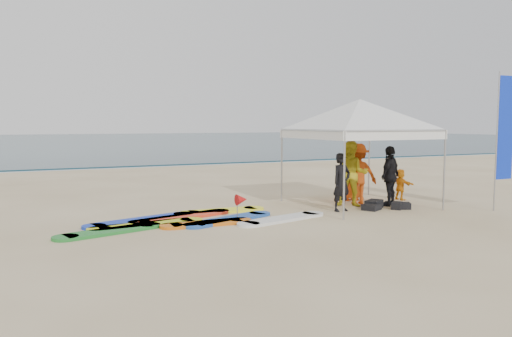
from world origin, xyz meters
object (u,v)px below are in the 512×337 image
at_px(feather_flag, 504,129).
at_px(surfboard_spread, 191,220).
at_px(person_black_a, 342,182).
at_px(person_orange_b, 351,172).
at_px(canopy_tent, 360,100).
at_px(person_seated, 400,184).
at_px(person_black_b, 390,176).
at_px(marker_pennant, 242,200).
at_px(person_orange_a, 358,174).
at_px(person_yellow, 352,174).

height_order(feather_flag, surfboard_spread, feather_flag).
xyz_separation_m(person_black_a, person_orange_b, (1.37, 1.51, 0.10)).
bearing_deg(canopy_tent, person_seated, 9.56).
bearing_deg(person_black_a, feather_flag, -31.01).
distance_m(person_black_b, marker_pennant, 4.69).
bearing_deg(person_orange_a, person_yellow, 54.73).
height_order(person_black_b, surfboard_spread, person_black_b).
bearing_deg(person_seated, person_black_b, 121.01).
distance_m(person_black_a, person_black_b, 1.78).
bearing_deg(person_seated, person_yellow, 96.25).
distance_m(person_orange_a, surfboard_spread, 5.39).
relative_size(person_seated, marker_pennant, 1.51).
distance_m(person_orange_b, canopy_tent, 2.37).
xyz_separation_m(person_seated, feather_flag, (1.24, -2.61, 1.72)).
relative_size(person_black_a, surfboard_spread, 0.26).
bearing_deg(person_orange_b, person_seated, 167.02).
xyz_separation_m(person_black_a, feather_flag, (4.04, -1.72, 1.42)).
bearing_deg(person_black_a, person_orange_b, 39.73).
relative_size(person_yellow, marker_pennant, 2.93).
xyz_separation_m(person_black_a, person_black_b, (1.77, 0.16, 0.08)).
distance_m(person_black_b, canopy_tent, 2.35).
xyz_separation_m(canopy_tent, marker_pennant, (-3.89, -0.55, -2.54)).
bearing_deg(person_orange_b, person_orange_a, 82.32).
bearing_deg(person_yellow, person_seated, 46.15).
distance_m(person_yellow, person_black_b, 1.13).
bearing_deg(feather_flag, person_orange_a, 138.34).
distance_m(person_yellow, person_orange_a, 0.59).
xyz_separation_m(person_yellow, person_orange_a, (0.47, 0.36, -0.05)).
height_order(person_black_a, person_seated, person_black_a).
distance_m(person_orange_a, person_black_b, 0.92).
bearing_deg(person_yellow, feather_flag, 1.96).
bearing_deg(person_black_b, person_seated, -171.35).
bearing_deg(person_black_b, person_orange_b, -100.30).
relative_size(person_black_a, person_orange_b, 0.89).
height_order(canopy_tent, feather_flag, feather_flag).
bearing_deg(canopy_tent, surfboard_spread, -176.71).
bearing_deg(canopy_tent, feather_flag, -37.01).
bearing_deg(canopy_tent, person_black_a, -149.11).
bearing_deg(marker_pennant, person_yellow, 7.14).
height_order(marker_pennant, surfboard_spread, marker_pennant).
xyz_separation_m(person_orange_a, marker_pennant, (-4.06, -0.81, -0.39)).
bearing_deg(person_yellow, canopy_tent, 53.54).
bearing_deg(marker_pennant, canopy_tent, 8.00).
relative_size(person_orange_a, person_seated, 1.85).
distance_m(person_orange_a, person_orange_b, 0.69).
distance_m(person_black_a, surfboard_spread, 4.21).
height_order(person_orange_b, feather_flag, feather_flag).
distance_m(person_black_a, canopy_tent, 2.53).
bearing_deg(feather_flag, canopy_tent, 142.99).
bearing_deg(feather_flag, marker_pennant, 165.79).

